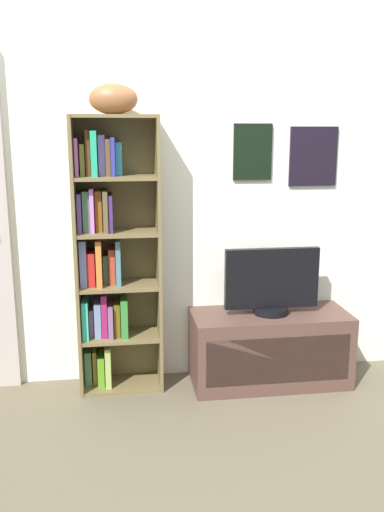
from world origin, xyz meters
TOP-DOWN VIEW (x-y plane):
  - ground at (0.00, 0.00)m, footprint 5.20×5.20m
  - back_wall at (0.00, 1.13)m, footprint 4.80×0.08m
  - bookshelf at (-0.60, 0.99)m, footprint 0.51×0.28m
  - football at (-0.55, 0.96)m, footprint 0.29×0.20m
  - tv_stand at (0.39, 0.89)m, footprint 0.99×0.42m
  - television at (0.39, 0.89)m, footprint 0.59×0.22m

SIDE VIEW (x-z plane):
  - ground at x=0.00m, z-range -0.04..0.00m
  - tv_stand at x=0.39m, z-range 0.00..0.46m
  - television at x=0.39m, z-range 0.45..0.87m
  - bookshelf at x=-0.60m, z-range -0.01..1.66m
  - back_wall at x=0.00m, z-range 0.00..2.52m
  - football at x=-0.55m, z-range 1.67..1.84m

